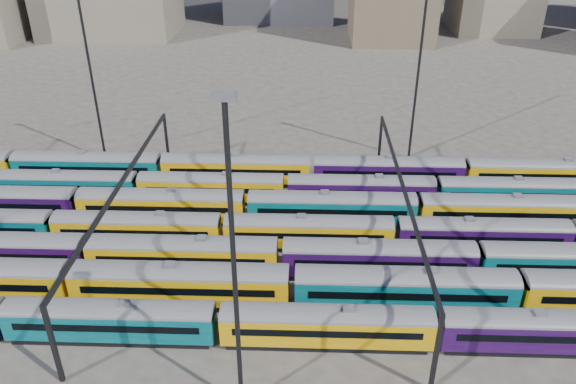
{
  "coord_description": "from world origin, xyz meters",
  "views": [
    {
      "loc": [
        -0.33,
        -52.25,
        35.82
      ],
      "look_at": [
        -2.4,
        7.3,
        3.0
      ],
      "focal_mm": 35.0,
      "sensor_mm": 36.0,
      "label": 1
    }
  ],
  "objects_px": {
    "rake_0": "(437,325)",
    "rake_1": "(292,283)",
    "rake_2": "(86,249)",
    "mast_2": "(234,259)"
  },
  "relations": [
    {
      "from": "rake_0",
      "to": "rake_1",
      "type": "distance_m",
      "value": 13.64
    },
    {
      "from": "rake_1",
      "to": "rake_2",
      "type": "bearing_deg",
      "value": 166.88
    },
    {
      "from": "rake_1",
      "to": "rake_2",
      "type": "distance_m",
      "value": 22.04
    },
    {
      "from": "rake_1",
      "to": "rake_2",
      "type": "relative_size",
      "value": 1.06
    },
    {
      "from": "rake_0",
      "to": "mast_2",
      "type": "relative_size",
      "value": 4.44
    },
    {
      "from": "rake_0",
      "to": "mast_2",
      "type": "bearing_deg",
      "value": -156.7
    },
    {
      "from": "rake_0",
      "to": "rake_1",
      "type": "bearing_deg",
      "value": 158.5
    },
    {
      "from": "rake_0",
      "to": "rake_2",
      "type": "height_order",
      "value": "rake_2"
    },
    {
      "from": "rake_0",
      "to": "rake_2",
      "type": "bearing_deg",
      "value": 163.68
    },
    {
      "from": "mast_2",
      "to": "rake_2",
      "type": "bearing_deg",
      "value": 136.47
    }
  ]
}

